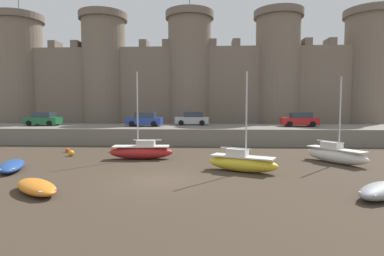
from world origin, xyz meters
name	(u,v)px	position (x,y,z in m)	size (l,w,h in m)	color
ground_plane	(160,180)	(0.00, 0.00, 0.00)	(160.00, 160.00, 0.00)	#423528
quay_road	(185,133)	(0.00, 18.88, 0.86)	(64.28, 10.00, 1.72)	slate
castle	(190,79)	(0.00, 29.53, 8.22)	(59.45, 7.17, 20.97)	#7A6B5B
rowboat_foreground_centre	(12,166)	(-9.70, 2.06, 0.30)	(2.87, 4.16, 0.57)	#234793
rowboat_near_channel_left	(381,190)	(10.16, -2.73, 0.34)	(3.28, 3.04, 0.66)	gray
sailboat_midflat_right	(242,162)	(4.72, 2.37, 0.59)	(4.53, 2.99, 6.12)	yellow
sailboat_foreground_left	(141,151)	(-2.43, 6.47, 0.61)	(4.91, 1.64, 6.62)	red
sailboat_midflat_centre	(335,154)	(11.67, 5.48, 0.62)	(3.51, 4.71, 6.07)	silver
rowboat_near_channel_right	(36,187)	(-5.33, -2.74, 0.31)	(3.37, 3.17, 0.59)	orange
mooring_buoy_near_shore	(67,150)	(-9.63, 9.47, 0.19)	(0.38, 0.38, 0.38)	#E04C1E
mooring_buoy_off_centre	(114,149)	(-5.64, 9.85, 0.25)	(0.49, 0.49, 0.49)	orange
mooring_buoy_near_channel	(71,153)	(-8.40, 7.53, 0.24)	(0.49, 0.49, 0.49)	orange
mooring_buoy_mid_mud	(239,155)	(5.14, 7.64, 0.18)	(0.37, 0.37, 0.37)	orange
car_quay_west	(300,120)	(13.26, 18.93, 2.50)	(4.17, 2.01, 1.62)	red
car_quay_east	(145,120)	(-4.64, 18.57, 2.50)	(4.17, 2.01, 1.62)	#263F99
car_quay_centre_west	(192,119)	(0.82, 20.99, 2.50)	(4.17, 2.01, 1.62)	#B2B5B7
car_quay_centre_east	(43,119)	(-17.11, 19.15, 2.50)	(4.17, 2.01, 1.62)	#1E6638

